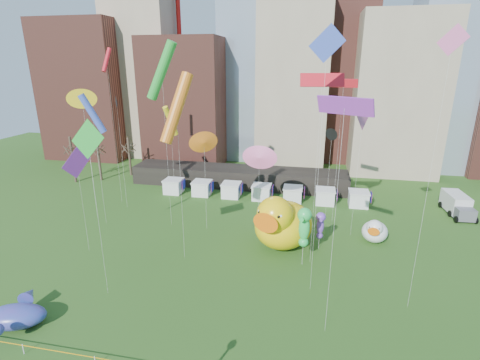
% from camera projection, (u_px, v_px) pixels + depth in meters
% --- Properties ---
extents(skyline, '(101.00, 23.00, 68.00)m').
position_uv_depth(skyline, '(286.00, 61.00, 74.96)').
color(skyline, brown).
rests_on(skyline, ground).
extents(pavilion, '(38.00, 6.00, 3.20)m').
position_uv_depth(pavilion, '(239.00, 177.00, 64.49)').
color(pavilion, black).
rests_on(pavilion, ground).
extents(vendor_tents, '(33.24, 2.80, 2.40)m').
position_uv_depth(vendor_tents, '(262.00, 193.00, 58.11)').
color(vendor_tents, white).
rests_on(vendor_tents, ground).
extents(bare_trees, '(8.44, 6.44, 8.50)m').
position_uv_depth(bare_trees, '(100.00, 159.00, 67.29)').
color(bare_trees, '#382B21').
rests_on(bare_trees, ground).
extents(big_duck, '(8.92, 10.01, 7.01)m').
position_uv_depth(big_duck, '(282.00, 223.00, 42.16)').
color(big_duck, yellow).
rests_on(big_duck, ground).
extents(small_duck, '(3.86, 4.55, 3.24)m').
position_uv_depth(small_duck, '(375.00, 231.00, 44.00)').
color(small_duck, white).
rests_on(small_duck, ground).
extents(seahorse_green, '(1.82, 2.11, 6.70)m').
position_uv_depth(seahorse_green, '(304.00, 224.00, 37.91)').
color(seahorse_green, silver).
rests_on(seahorse_green, ground).
extents(seahorse_purple, '(1.12, 1.45, 4.68)m').
position_uv_depth(seahorse_purple, '(320.00, 223.00, 41.79)').
color(seahorse_purple, silver).
rests_on(seahorse_purple, ground).
extents(whale_inflatable, '(5.52, 6.33, 2.19)m').
position_uv_depth(whale_inflatable, '(16.00, 315.00, 30.06)').
color(whale_inflatable, '#4E389A').
rests_on(whale_inflatable, ground).
extents(box_truck, '(3.10, 6.91, 2.87)m').
position_uv_depth(box_truck, '(457.00, 204.00, 52.31)').
color(box_truck, silver).
rests_on(box_truck, ground).
extents(kite_0, '(1.18, 2.07, 23.10)m').
position_uv_depth(kite_0, '(107.00, 60.00, 50.79)').
color(kite_0, silver).
rests_on(kite_0, ground).
extents(kite_1, '(1.79, 1.34, 23.67)m').
position_uv_depth(kite_1, '(451.00, 52.00, 25.94)').
color(kite_1, silver).
rests_on(kite_1, ground).
extents(kite_2, '(1.15, 1.54, 16.72)m').
position_uv_depth(kite_2, '(117.00, 107.00, 50.36)').
color(kite_2, silver).
rests_on(kite_2, ground).
extents(kite_3, '(4.22, 1.41, 23.67)m').
position_uv_depth(kite_3, '(162.00, 71.00, 43.27)').
color(kite_3, silver).
rests_on(kite_3, ground).
extents(kite_4, '(2.38, 1.34, 17.89)m').
position_uv_depth(kite_4, '(82.00, 99.00, 46.10)').
color(kite_4, silver).
rests_on(kite_4, ground).
extents(kite_5, '(3.07, 1.99, 17.51)m').
position_uv_depth(kite_5, '(93.00, 114.00, 44.89)').
color(kite_5, silver).
rests_on(kite_5, ground).
extents(kite_6, '(3.36, 4.08, 20.24)m').
position_uv_depth(kite_6, '(177.00, 108.00, 35.75)').
color(kite_6, silver).
rests_on(kite_6, ground).
extents(kite_7, '(1.53, 3.10, 12.40)m').
position_uv_depth(kite_7, '(77.00, 163.00, 39.22)').
color(kite_7, silver).
rests_on(kite_7, ground).
extents(kite_8, '(4.17, 1.21, 20.10)m').
position_uv_depth(kite_8, '(322.00, 81.00, 34.00)').
color(kite_8, silver).
rests_on(kite_8, ground).
extents(kite_9, '(3.08, 0.70, 11.09)m').
position_uv_depth(kite_9, '(259.00, 158.00, 45.70)').
color(kite_9, silver).
rests_on(kite_9, ground).
extents(kite_10, '(0.98, 1.16, 13.96)m').
position_uv_depth(kite_10, '(332.00, 135.00, 41.06)').
color(kite_10, silver).
rests_on(kite_10, ground).
extents(kite_11, '(3.42, 0.53, 16.68)m').
position_uv_depth(kite_11, '(88.00, 141.00, 30.00)').
color(kite_11, silver).
rests_on(kite_11, ground).
extents(kite_12, '(1.74, 2.89, 14.96)m').
position_uv_depth(kite_12, '(171.00, 121.00, 54.91)').
color(kite_12, silver).
rests_on(kite_12, ground).
extents(kite_13, '(2.89, 0.73, 23.95)m').
position_uv_depth(kite_13, '(327.00, 50.00, 28.44)').
color(kite_13, silver).
rests_on(kite_13, ground).
extents(kite_14, '(2.14, 2.00, 13.03)m').
position_uv_depth(kite_14, '(204.00, 142.00, 44.29)').
color(kite_14, silver).
rests_on(kite_14, ground).
extents(kite_15, '(3.73, 2.56, 18.89)m').
position_uv_depth(kite_15, '(345.00, 107.00, 24.08)').
color(kite_15, silver).
rests_on(kite_15, ground).
extents(kite_16, '(3.14, 1.33, 19.32)m').
position_uv_depth(kite_16, '(344.00, 84.00, 40.70)').
color(kite_16, silver).
rests_on(kite_16, ground).
extents(kite_17, '(1.63, 2.79, 16.65)m').
position_uv_depth(kite_17, '(363.00, 119.00, 41.74)').
color(kite_17, silver).
rests_on(kite_17, ground).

